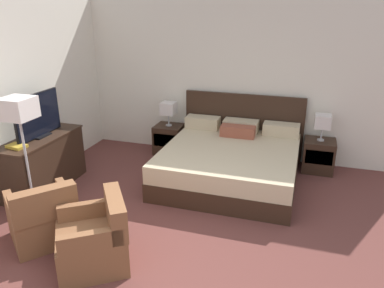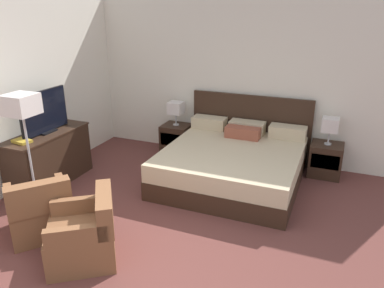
{
  "view_description": "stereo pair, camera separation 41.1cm",
  "coord_description": "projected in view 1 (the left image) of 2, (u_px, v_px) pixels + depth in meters",
  "views": [
    {
      "loc": [
        1.35,
        -2.67,
        2.59
      ],
      "look_at": [
        -0.12,
        1.99,
        0.75
      ],
      "focal_mm": 35.0,
      "sensor_mm": 36.0,
      "label": 1
    },
    {
      "loc": [
        1.73,
        -2.53,
        2.59
      ],
      "look_at": [
        -0.12,
        1.99,
        0.75
      ],
      "focal_mm": 35.0,
      "sensor_mm": 36.0,
      "label": 2
    }
  ],
  "objects": [
    {
      "name": "ground_plane",
      "position": [
        143.0,
        284.0,
        3.68
      ],
      "size": [
        10.84,
        10.84,
        0.0
      ],
      "primitive_type": "plane",
      "color": "brown"
    },
    {
      "name": "tv",
      "position": [
        38.0,
        116.0,
        5.26
      ],
      "size": [
        0.18,
        0.89,
        0.63
      ],
      "color": "black",
      "rests_on": "dresser"
    },
    {
      "name": "nightstand_left",
      "position": [
        169.0,
        139.0,
        6.83
      ],
      "size": [
        0.49,
        0.45,
        0.53
      ],
      "color": "#332116",
      "rests_on": "ground"
    },
    {
      "name": "armchair_by_window",
      "position": [
        43.0,
        218.0,
        4.27
      ],
      "size": [
        0.96,
        0.96,
        0.76
      ],
      "color": "brown",
      "rests_on": "ground"
    },
    {
      "name": "wall_left",
      "position": [
        16.0,
        96.0,
        5.26
      ],
      "size": [
        0.06,
        5.41,
        2.74
      ],
      "primitive_type": "cube",
      "color": "silver",
      "rests_on": "ground"
    },
    {
      "name": "wall_back",
      "position": [
        228.0,
        79.0,
        6.45
      ],
      "size": [
        6.28,
        0.06,
        2.74
      ],
      "primitive_type": "cube",
      "color": "silver",
      "rests_on": "ground"
    },
    {
      "name": "book_red_cover",
      "position": [
        17.0,
        146.0,
        4.94
      ],
      "size": [
        0.27,
        0.2,
        0.04
      ],
      "primitive_type": "cube",
      "rotation": [
        0.0,
        0.0,
        -0.15
      ],
      "color": "gold",
      "rests_on": "dresser"
    },
    {
      "name": "floor_lamp",
      "position": [
        19.0,
        116.0,
        4.53
      ],
      "size": [
        0.36,
        0.36,
        1.54
      ],
      "color": "#B7B7BC",
      "rests_on": "ground"
    },
    {
      "name": "table_lamp_left",
      "position": [
        168.0,
        109.0,
        6.63
      ],
      "size": [
        0.25,
        0.25,
        0.43
      ],
      "color": "#B7B7BC",
      "rests_on": "nightstand_left"
    },
    {
      "name": "nightstand_right",
      "position": [
        319.0,
        156.0,
        6.1
      ],
      "size": [
        0.49,
        0.45,
        0.53
      ],
      "color": "#332116",
      "rests_on": "ground"
    },
    {
      "name": "armchair_companion",
      "position": [
        95.0,
        240.0,
        3.88
      ],
      "size": [
        0.96,
        0.95,
        0.76
      ],
      "color": "brown",
      "rests_on": "ground"
    },
    {
      "name": "table_lamp_right",
      "position": [
        323.0,
        122.0,
        5.89
      ],
      "size": [
        0.25,
        0.25,
        0.43
      ],
      "color": "#B7B7BC",
      "rests_on": "nightstand_right"
    },
    {
      "name": "dresser",
      "position": [
        43.0,
        162.0,
        5.47
      ],
      "size": [
        0.54,
        1.36,
        0.8
      ],
      "color": "#332116",
      "rests_on": "ground"
    },
    {
      "name": "bed",
      "position": [
        231.0,
        161.0,
        5.79
      ],
      "size": [
        2.07,
        2.09,
        1.15
      ],
      "color": "#332116",
      "rests_on": "ground"
    }
  ]
}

